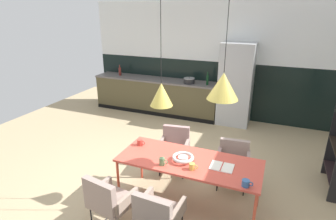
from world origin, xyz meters
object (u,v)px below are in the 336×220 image
object	(u,v)px
armchair_head_of_table	(233,157)
cooking_pot	(189,81)
refrigerator_column	(236,85)
pendant_lamp_over_table_near	(161,94)
armchair_facing_counter	(175,144)
open_book	(222,167)
fruit_bowl	(183,158)
armchair_near_window	(108,198)
dining_table	(189,163)
bottle_spice_small	(207,79)
mug_short_terracotta	(162,162)
pendant_lamp_over_table_far	(223,86)
armchair_far_side	(157,212)
mug_white_ceramic	(140,142)
mug_glass_clear	(246,183)
bottle_oil_tall	(120,71)
mug_dark_espresso	(192,166)

from	to	relation	value
armchair_head_of_table	cooking_pot	size ratio (longest dim) A/B	2.56
refrigerator_column	pendant_lamp_over_table_near	distance (m)	3.43
armchair_facing_counter	open_book	distance (m)	1.29
fruit_bowl	armchair_near_window	bearing A→B (deg)	-129.21
dining_table	bottle_spice_small	distance (m)	3.31
mug_short_terracotta	fruit_bowl	bearing A→B (deg)	43.31
pendant_lamp_over_table_far	armchair_far_side	bearing A→B (deg)	-119.38
mug_white_ceramic	armchair_head_of_table	bearing A→B (deg)	25.88
mug_glass_clear	pendant_lamp_over_table_far	world-z (taller)	pendant_lamp_over_table_far
bottle_oil_tall	open_book	bearing A→B (deg)	-42.87
mug_short_terracotta	pendant_lamp_over_table_far	xyz separation A→B (m)	(0.67, 0.27, 1.02)
bottle_oil_tall	armchair_near_window	bearing A→B (deg)	-60.24
open_book	mug_white_ceramic	xyz separation A→B (m)	(-1.26, 0.14, 0.04)
armchair_far_side	mug_dark_espresso	size ratio (longest dim) A/B	6.76
armchair_near_window	open_book	bearing A→B (deg)	45.43
armchair_head_of_table	mug_dark_espresso	size ratio (longest dim) A/B	6.23
open_book	mug_short_terracotta	xyz separation A→B (m)	(-0.73, -0.25, 0.05)
armchair_facing_counter	armchair_near_window	world-z (taller)	armchair_near_window
pendant_lamp_over_table_far	mug_short_terracotta	bearing A→B (deg)	-158.12
open_book	refrigerator_column	bearing A→B (deg)	96.70
mug_white_ceramic	mug_glass_clear	world-z (taller)	mug_white_ceramic
mug_white_ceramic	open_book	bearing A→B (deg)	-6.22
dining_table	mug_white_ceramic	bearing A→B (deg)	170.90
armchair_head_of_table	mug_glass_clear	xyz separation A→B (m)	(0.30, -1.06, 0.30)
armchair_facing_counter	cooking_pot	xyz separation A→B (m)	(-0.55, 2.39, 0.49)
dining_table	cooking_pot	xyz separation A→B (m)	(-1.06, 3.20, 0.29)
armchair_near_window	mug_white_ceramic	size ratio (longest dim) A/B	6.42
refrigerator_column	cooking_pot	size ratio (longest dim) A/B	6.95
dining_table	pendant_lamp_over_table_near	distance (m)	1.01
cooking_pot	armchair_facing_counter	bearing A→B (deg)	-77.16
mug_dark_espresso	armchair_head_of_table	bearing A→B (deg)	68.75
mug_short_terracotta	dining_table	bearing A→B (deg)	42.13
armchair_facing_counter	mug_white_ceramic	xyz separation A→B (m)	(-0.29, -0.68, 0.29)
armchair_head_of_table	mug_dark_espresso	distance (m)	1.08
armchair_facing_counter	mug_dark_espresso	world-z (taller)	mug_dark_espresso
armchair_facing_counter	open_book	bearing A→B (deg)	131.14
fruit_bowl	mug_dark_espresso	xyz separation A→B (m)	(0.18, -0.15, -0.01)
refrigerator_column	armchair_facing_counter	bearing A→B (deg)	-103.03
mug_glass_clear	mug_white_ceramic	bearing A→B (deg)	164.79
fruit_bowl	dining_table	bearing A→B (deg)	38.10
mug_dark_espresso	pendant_lamp_over_table_near	world-z (taller)	pendant_lamp_over_table_near
refrigerator_column	mug_white_ceramic	bearing A→B (deg)	-105.31
dining_table	pendant_lamp_over_table_far	bearing A→B (deg)	1.85
dining_table	bottle_oil_tall	size ratio (longest dim) A/B	6.53
fruit_bowl	mug_glass_clear	world-z (taller)	mug_glass_clear
armchair_near_window	cooking_pot	distance (m)	4.11
armchair_facing_counter	fruit_bowl	world-z (taller)	fruit_bowl
refrigerator_column	mug_dark_espresso	bearing A→B (deg)	-89.15
armchair_near_window	pendant_lamp_over_table_near	bearing A→B (deg)	76.59
cooking_pot	bottle_spice_small	bearing A→B (deg)	4.48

